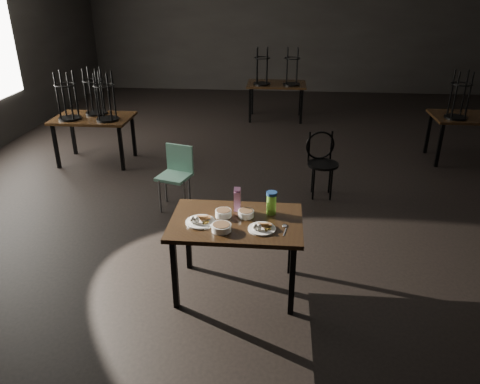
# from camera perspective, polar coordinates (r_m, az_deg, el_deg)

# --- Properties ---
(room) EXTENTS (12.00, 12.04, 3.22)m
(room) POSITION_cam_1_polar(r_m,az_deg,el_deg) (6.39, 5.71, 20.85)
(room) COLOR black
(room) RESTS_ON ground
(main_table) EXTENTS (1.20, 0.80, 0.75)m
(main_table) POSITION_cam_1_polar(r_m,az_deg,el_deg) (4.28, -0.48, -4.41)
(main_table) COLOR black
(main_table) RESTS_ON ground
(plate_left) EXTENTS (0.27, 0.27, 0.09)m
(plate_left) POSITION_cam_1_polar(r_m,az_deg,el_deg) (4.21, -4.89, -3.48)
(plate_left) COLOR white
(plate_left) RESTS_ON main_table
(plate_right) EXTENTS (0.25, 0.25, 0.08)m
(plate_right) POSITION_cam_1_polar(r_m,az_deg,el_deg) (4.09, 2.66, -4.34)
(plate_right) COLOR white
(plate_right) RESTS_ON main_table
(bowl_near) EXTENTS (0.15, 0.15, 0.06)m
(bowl_near) POSITION_cam_1_polar(r_m,az_deg,el_deg) (4.31, -2.04, -2.57)
(bowl_near) COLOR white
(bowl_near) RESTS_ON main_table
(bowl_far) EXTENTS (0.15, 0.15, 0.06)m
(bowl_far) POSITION_cam_1_polar(r_m,az_deg,el_deg) (4.30, 0.73, -2.61)
(bowl_far) COLOR white
(bowl_far) RESTS_ON main_table
(bowl_big) EXTENTS (0.17, 0.17, 0.06)m
(bowl_big) POSITION_cam_1_polar(r_m,az_deg,el_deg) (4.07, -2.28, -4.33)
(bowl_big) COLOR white
(bowl_big) RESTS_ON main_table
(juice_carton) EXTENTS (0.06, 0.06, 0.24)m
(juice_carton) POSITION_cam_1_polar(r_m,az_deg,el_deg) (4.38, -0.32, -0.94)
(juice_carton) COLOR #951B75
(juice_carton) RESTS_ON main_table
(water_bottle) EXTENTS (0.11, 0.11, 0.22)m
(water_bottle) POSITION_cam_1_polar(r_m,az_deg,el_deg) (4.33, 3.86, -1.29)
(water_bottle) COLOR #84DB40
(water_bottle) RESTS_ON main_table
(spoon) EXTENTS (0.05, 0.21, 0.01)m
(spoon) POSITION_cam_1_polar(r_m,az_deg,el_deg) (4.16, 5.48, -4.21)
(spoon) COLOR silver
(spoon) RESTS_ON main_table
(bentwood_chair) EXTENTS (0.45, 0.44, 0.88)m
(bentwood_chair) POSITION_cam_1_polar(r_m,az_deg,el_deg) (6.42, 9.94, 4.00)
(bentwood_chair) COLOR black
(bentwood_chair) RESTS_ON ground
(school_chair) EXTENTS (0.47, 0.47, 0.81)m
(school_chair) POSITION_cam_1_polar(r_m,az_deg,el_deg) (6.06, -7.77, 2.56)
(school_chair) COLOR #75B69A
(school_chair) RESTS_ON ground
(bg_table_left) EXTENTS (1.20, 0.80, 1.48)m
(bg_table_left) POSITION_cam_1_polar(r_m,az_deg,el_deg) (7.76, -17.58, 8.89)
(bg_table_left) COLOR black
(bg_table_left) RESTS_ON ground
(bg_table_right) EXTENTS (1.20, 0.80, 1.48)m
(bg_table_right) POSITION_cam_1_polar(r_m,az_deg,el_deg) (8.30, 26.49, 8.23)
(bg_table_right) COLOR black
(bg_table_right) RESTS_ON ground
(bg_table_far) EXTENTS (1.20, 0.80, 1.48)m
(bg_table_far) POSITION_cam_1_polar(r_m,az_deg,el_deg) (9.88, 4.48, 13.04)
(bg_table_far) COLOR black
(bg_table_far) RESTS_ON ground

